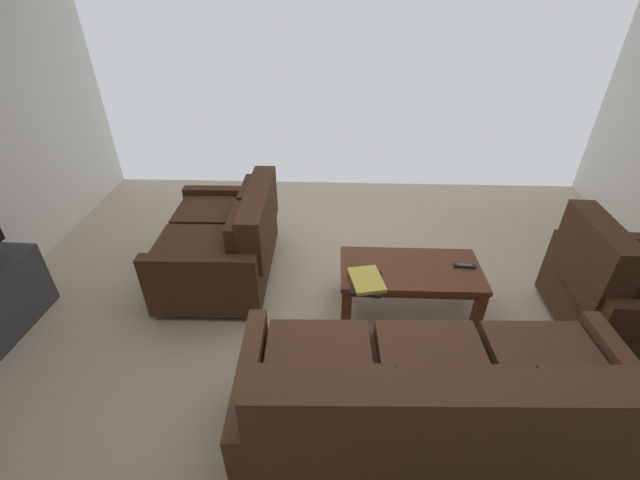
{
  "coord_description": "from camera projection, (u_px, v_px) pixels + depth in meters",
  "views": [
    {
      "loc": [
        0.12,
        2.27,
        2.24
      ],
      "look_at": [
        0.2,
        0.14,
        0.86
      ],
      "focal_mm": 23.33,
      "sensor_mm": 36.0,
      "label": 1
    }
  ],
  "objects": [
    {
      "name": "ground_plane",
      "position": [
        347.0,
        327.0,
        3.12
      ],
      "size": [
        5.76,
        5.04,
        0.01
      ],
      "primitive_type": "cube",
      "color": "beige"
    },
    {
      "name": "tv_remote",
      "position": [
        464.0,
        266.0,
        3.07
      ],
      "size": [
        0.16,
        0.06,
        0.02
      ],
      "color": "black",
      "rests_on": "coffee_table"
    },
    {
      "name": "loveseat_near",
      "position": [
        225.0,
        241.0,
        3.48
      ],
      "size": [
        0.89,
        1.22,
        0.81
      ],
      "color": "black",
      "rests_on": "ground"
    },
    {
      "name": "book_stack",
      "position": [
        366.0,
        281.0,
        2.89
      ],
      "size": [
        0.27,
        0.32,
        0.05
      ],
      "color": "black",
      "rests_on": "coffee_table"
    },
    {
      "name": "coffee_table",
      "position": [
        410.0,
        275.0,
        3.1
      ],
      "size": [
        1.04,
        0.53,
        0.4
      ],
      "color": "brown",
      "rests_on": "ground"
    },
    {
      "name": "sofa_main",
      "position": [
        437.0,
        406.0,
        2.12
      ],
      "size": [
        2.05,
        0.91,
        0.89
      ],
      "color": "black",
      "rests_on": "ground"
    },
    {
      "name": "armchair_side",
      "position": [
        623.0,
        292.0,
        2.89
      ],
      "size": [
        0.9,
        0.92,
        0.9
      ],
      "color": "black",
      "rests_on": "ground"
    }
  ]
}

